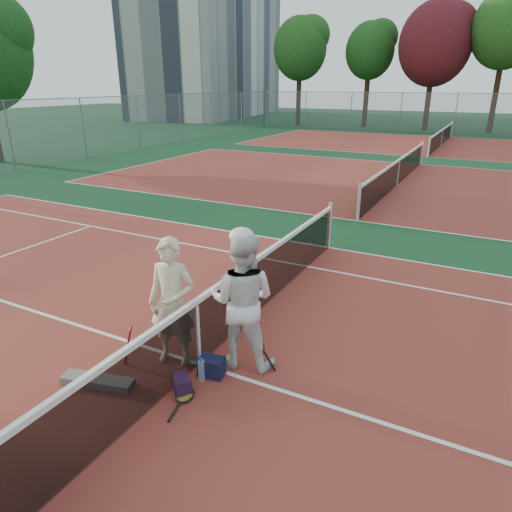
% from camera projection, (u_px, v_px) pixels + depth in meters
% --- Properties ---
extents(ground, '(130.00, 130.00, 0.00)m').
position_uv_depth(ground, '(199.00, 364.00, 6.42)').
color(ground, '#0D321A').
rests_on(ground, ground).
extents(court_main, '(23.77, 10.97, 0.01)m').
position_uv_depth(court_main, '(199.00, 364.00, 6.41)').
color(court_main, maroon).
rests_on(court_main, ground).
extents(court_far_a, '(23.77, 10.97, 0.01)m').
position_uv_depth(court_far_a, '(397.00, 185.00, 17.60)').
color(court_far_a, maroon).
rests_on(court_far_a, ground).
extents(court_far_b, '(23.77, 10.97, 0.01)m').
position_uv_depth(court_far_b, '(441.00, 145.00, 28.79)').
color(court_far_b, maroon).
rests_on(court_far_b, ground).
extents(net_main, '(0.10, 10.98, 1.02)m').
position_uv_depth(net_main, '(197.00, 333.00, 6.23)').
color(net_main, black).
rests_on(net_main, ground).
extents(net_far_a, '(0.10, 10.98, 1.02)m').
position_uv_depth(net_far_a, '(398.00, 172.00, 17.42)').
color(net_far_a, black).
rests_on(net_far_a, ground).
extents(net_far_b, '(0.10, 10.98, 1.02)m').
position_uv_depth(net_far_b, '(442.00, 137.00, 28.61)').
color(net_far_b, black).
rests_on(net_far_b, ground).
extents(fence_back, '(32.00, 0.06, 3.00)m').
position_uv_depth(fence_back, '(455.00, 114.00, 34.06)').
color(fence_back, slate).
rests_on(fence_back, ground).
extents(apartment_block, '(12.96, 23.18, 15.00)m').
position_uv_depth(apartment_block, '(210.00, 47.00, 52.31)').
color(apartment_block, beige).
rests_on(apartment_block, ground).
extents(player_a, '(0.75, 0.59, 1.83)m').
position_uv_depth(player_a, '(172.00, 303.00, 6.19)').
color(player_a, beige).
rests_on(player_a, ground).
extents(player_b, '(1.07, 0.91, 1.93)m').
position_uv_depth(player_b, '(242.00, 301.00, 6.14)').
color(player_b, silver).
rests_on(player_b, ground).
extents(racket_red, '(0.29, 0.32, 0.59)m').
position_uv_depth(racket_red, '(131.00, 346.00, 6.32)').
color(racket_red, maroon).
rests_on(racket_red, ground).
extents(racket_black_held, '(0.37, 0.33, 0.53)m').
position_uv_depth(racket_black_held, '(259.00, 352.00, 6.24)').
color(racket_black_held, black).
rests_on(racket_black_held, ground).
extents(racket_spare, '(0.39, 0.64, 0.06)m').
position_uv_depth(racket_spare, '(185.00, 396.00, 5.72)').
color(racket_spare, black).
rests_on(racket_spare, ground).
extents(sports_bag_navy, '(0.36, 0.27, 0.26)m').
position_uv_depth(sports_bag_navy, '(212.00, 367.00, 6.14)').
color(sports_bag_navy, black).
rests_on(sports_bag_navy, ground).
extents(sports_bag_purple, '(0.35, 0.33, 0.23)m').
position_uv_depth(sports_bag_purple, '(182.00, 384.00, 5.80)').
color(sports_bag_purple, black).
rests_on(sports_bag_purple, ground).
extents(net_cover_canvas, '(1.00, 0.47, 0.10)m').
position_uv_depth(net_cover_canvas, '(98.00, 381.00, 5.97)').
color(net_cover_canvas, '#655F5B').
rests_on(net_cover_canvas, ground).
extents(water_bottle, '(0.09, 0.09, 0.30)m').
position_uv_depth(water_bottle, '(201.00, 371.00, 6.02)').
color(water_bottle, '#C9DDFF').
rests_on(water_bottle, ground).
extents(tree_back_0, '(4.75, 4.75, 9.29)m').
position_uv_depth(tree_back_0, '(300.00, 49.00, 40.79)').
color(tree_back_0, '#382314').
rests_on(tree_back_0, ground).
extents(tree_back_1, '(4.13, 4.13, 8.66)m').
position_uv_depth(tree_back_1, '(370.00, 51.00, 39.14)').
color(tree_back_1, '#382314').
rests_on(tree_back_1, ground).
extents(tree_back_maroon, '(5.65, 5.65, 9.84)m').
position_uv_depth(tree_back_maroon, '(435.00, 44.00, 36.11)').
color(tree_back_maroon, '#382314').
rests_on(tree_back_maroon, ground).
extents(tree_back_3, '(5.07, 5.07, 10.40)m').
position_uv_depth(tree_back_3, '(507.00, 29.00, 33.76)').
color(tree_back_3, '#382314').
rests_on(tree_back_3, ground).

